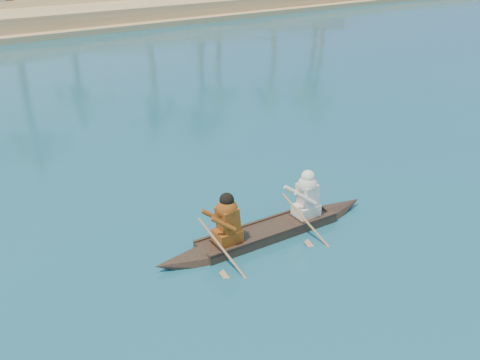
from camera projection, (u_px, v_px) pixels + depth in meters
canoe at (268, 224)px, 11.08m from camera, size 5.23×1.15×1.43m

